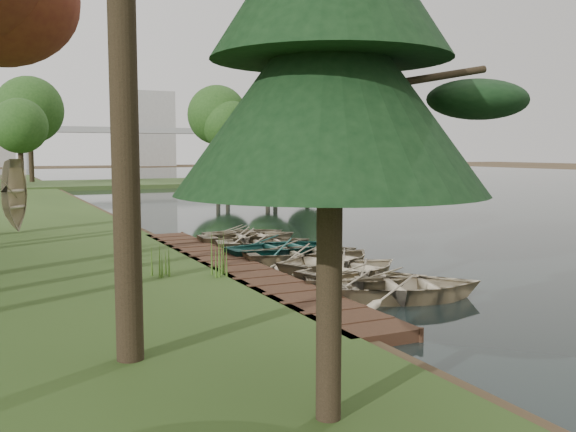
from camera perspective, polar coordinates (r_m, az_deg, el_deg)
name	(u,v)px	position (r m, az deg, el deg)	size (l,w,h in m)	color
ground	(283,270)	(19.80, -0.46, -4.86)	(300.00, 300.00, 0.00)	#3D2F1D
water	(519,197)	(53.78, 19.86, 1.58)	(130.00, 200.00, 0.05)	black
boardwalk	(234,270)	(19.16, -4.81, -4.79)	(1.60, 16.00, 0.30)	#382215
peninsula	(151,183)	(69.63, -12.06, 2.85)	(50.00, 14.00, 0.45)	#334820
far_trees	(118,124)	(68.90, -14.90, 7.91)	(45.60, 5.60, 8.80)	black
bridge	(90,134)	(139.19, -17.21, 6.96)	(95.90, 4.00, 8.60)	#A5A5A0
building_a	(151,129)	(162.28, -12.04, 7.57)	(10.00, 8.00, 18.00)	#A5A5A0
rowboat_0	(405,283)	(15.94, 10.38, -5.91)	(2.78, 3.90, 0.81)	tan
rowboat_1	(366,276)	(17.01, 6.96, -5.33)	(2.35, 3.29, 0.68)	tan
rowboat_2	(353,266)	(18.20, 5.83, -4.49)	(2.57, 3.60, 0.75)	tan
rowboat_3	(331,257)	(19.58, 3.81, -3.66)	(2.74, 3.84, 0.80)	tan
rowboat_4	(302,251)	(20.73, 1.29, -3.11)	(2.76, 3.87, 0.80)	tan
rowboat_5	(283,246)	(21.78, -0.47, -2.66)	(2.81, 3.94, 0.82)	#276C64
rowboat_6	(264,240)	(23.40, -2.17, -2.19)	(2.49, 3.49, 0.72)	tan
rowboat_7	(248,235)	(24.75, -3.55, -1.67)	(2.74, 3.84, 0.79)	tan
rowboat_8	(244,232)	(26.02, -3.89, -1.42)	(2.40, 3.36, 0.70)	tan
stored_rowboat	(17,225)	(28.93, -22.97, -0.71)	(2.17, 3.04, 0.63)	tan
pine_tree	(331,23)	(7.97, 3.83, 16.76)	(3.80, 3.80, 7.94)	black
reeds_0	(217,256)	(17.44, -6.32, -3.54)	(0.60, 0.60, 1.09)	#3F661E
reeds_1	(161,260)	(17.64, -11.23, -3.87)	(0.60, 0.60, 0.87)	#3F661E
reeds_2	(122,245)	(20.46, -14.52, -2.47)	(0.60, 0.60, 0.97)	#3F661E
reeds_3	(129,236)	(22.94, -13.99, -1.70)	(0.60, 0.60, 0.87)	#3F661E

